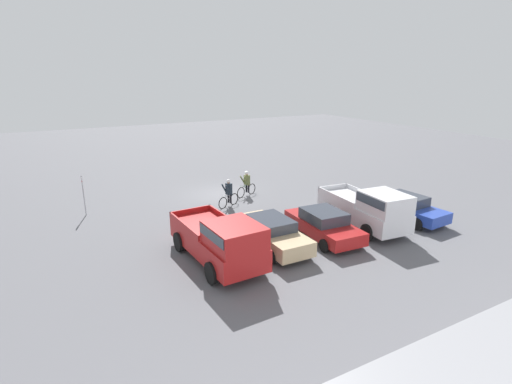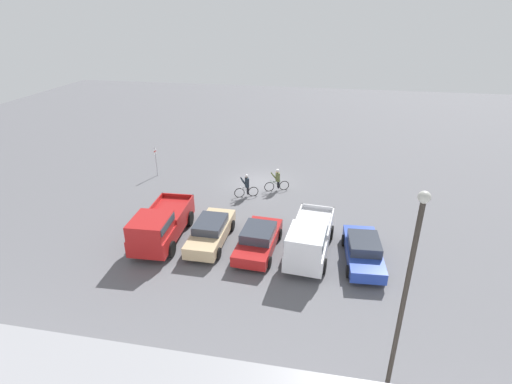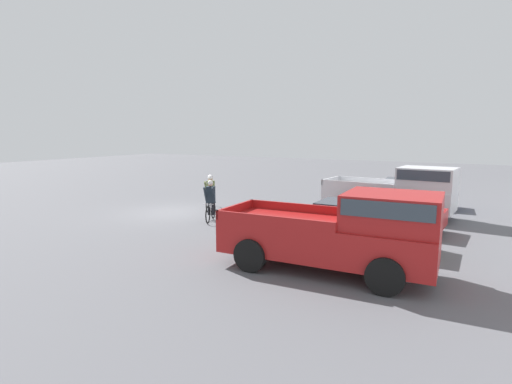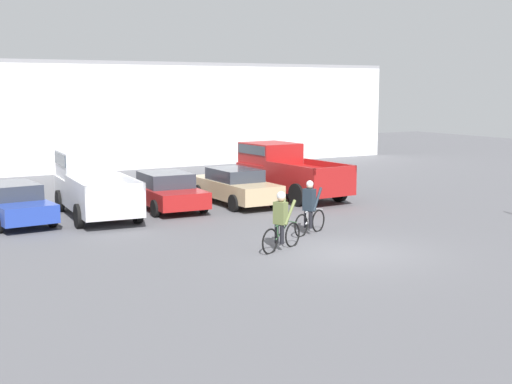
% 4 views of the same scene
% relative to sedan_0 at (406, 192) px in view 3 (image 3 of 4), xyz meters
% --- Properties ---
extents(ground_plane, '(80.00, 80.00, 0.00)m').
position_rel_sedan_0_xyz_m(ground_plane, '(7.12, -9.18, -0.69)').
color(ground_plane, '#56565B').
extents(sedan_0, '(2.15, 4.72, 1.37)m').
position_rel_sedan_0_xyz_m(sedan_0, '(0.00, 0.00, 0.00)').
color(sedan_0, '#233D9E').
rests_on(sedan_0, ground_plane).
extents(pickup_truck_0, '(2.54, 5.69, 2.22)m').
position_rel_sedan_0_xyz_m(pickup_truck_0, '(2.85, 0.14, 0.45)').
color(pickup_truck_0, silver).
rests_on(pickup_truck_0, ground_plane).
extents(sedan_1, '(2.23, 4.63, 1.40)m').
position_rel_sedan_0_xyz_m(sedan_1, '(5.60, -0.05, 0.01)').
color(sedan_1, maroon).
rests_on(sedan_1, ground_plane).
extents(sedan_2, '(1.92, 4.78, 1.41)m').
position_rel_sedan_0_xyz_m(sedan_2, '(8.40, -0.36, 0.03)').
color(sedan_2, tan).
rests_on(sedan_2, ground_plane).
extents(pickup_truck_1, '(2.50, 5.66, 2.20)m').
position_rel_sedan_0_xyz_m(pickup_truck_1, '(11.18, 0.25, 0.46)').
color(pickup_truck_1, maroon).
rests_on(pickup_truck_1, ground_plane).
extents(cyclist_0, '(1.62, 0.73, 1.73)m').
position_rel_sedan_0_xyz_m(cyclist_0, '(7.65, -6.62, 0.14)').
color(cyclist_0, black).
rests_on(cyclist_0, ground_plane).
extents(cyclist_1, '(1.73, 0.77, 1.71)m').
position_rel_sedan_0_xyz_m(cyclist_1, '(5.68, -8.05, 0.16)').
color(cyclist_1, black).
rests_on(cyclist_1, ground_plane).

